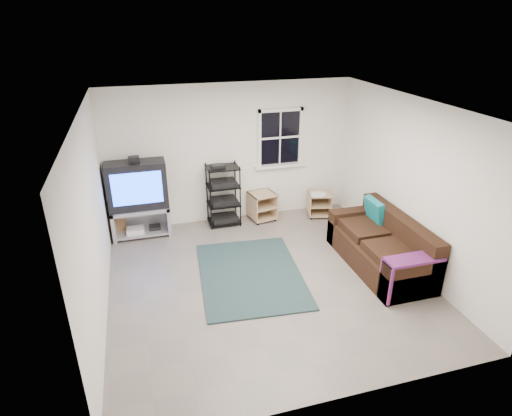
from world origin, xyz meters
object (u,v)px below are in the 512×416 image
object	(u,v)px
tv_unit	(138,193)
side_table_left	(261,205)
side_table_right	(319,202)
sofa	(382,248)
av_rack	(224,199)

from	to	relation	value
tv_unit	side_table_left	size ratio (longest dim) A/B	2.74
side_table_right	sofa	distance (m)	2.03
side_table_left	side_table_right	size ratio (longest dim) A/B	1.03
av_rack	sofa	xyz separation A→B (m)	(2.09, -2.16, -0.19)
side_table_left	sofa	xyz separation A→B (m)	(1.34, -2.18, 0.03)
tv_unit	side_table_right	bearing A→B (deg)	-1.65
tv_unit	side_table_right	world-z (taller)	tv_unit
side_table_left	av_rack	bearing A→B (deg)	-178.37
side_table_left	side_table_right	bearing A→B (deg)	-7.96
side_table_left	tv_unit	bearing A→B (deg)	-178.46
side_table_left	side_table_right	world-z (taller)	side_table_left
side_table_left	sofa	size ratio (longest dim) A/B	0.27
side_table_left	sofa	world-z (taller)	sofa
av_rack	sofa	world-z (taller)	av_rack
av_rack	side_table_right	bearing A→B (deg)	-4.19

